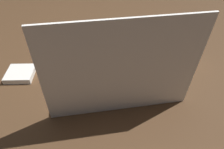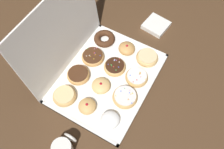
{
  "view_description": "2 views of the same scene",
  "coord_description": "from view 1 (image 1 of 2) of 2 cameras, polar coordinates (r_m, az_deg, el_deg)",
  "views": [
    {
      "loc": [
        0.13,
        0.8,
        0.67
      ],
      "look_at": [
        0.0,
        0.05,
        0.05
      ],
      "focal_mm": 34.92,
      "sensor_mm": 36.0,
      "label": 1
    },
    {
      "loc": [
        -0.49,
        -0.3,
        1.05
      ],
      "look_at": [
        -0.0,
        -0.02,
        0.06
      ],
      "focal_mm": 37.98,
      "sensor_mm": 36.0,
      "label": 2
    }
  ],
  "objects": [
    {
      "name": "sprinkle_donut_1",
      "position": [
        1.15,
        1.67,
        5.33
      ],
      "size": [
        0.12,
        0.12,
        0.04
      ],
      "color": "tan",
      "rests_on": "donut_box"
    },
    {
      "name": "jelly_filled_donut_5",
      "position": [
        1.04,
        3.28,
        1.4
      ],
      "size": [
        0.09,
        0.09,
        0.05
      ],
      "color": "#E5B770",
      "rests_on": "donut_box"
    },
    {
      "name": "sprinkle_donut_6",
      "position": [
        1.03,
        -3.67,
        0.89
      ],
      "size": [
        0.11,
        0.11,
        0.04
      ],
      "color": "tan",
      "rests_on": "donut_box"
    },
    {
      "name": "sprinkle_donut_2",
      "position": [
        1.13,
        -4.46,
        4.7
      ],
      "size": [
        0.11,
        0.11,
        0.04
      ],
      "color": "tan",
      "rests_on": "donut_box"
    },
    {
      "name": "jelly_filled_donut_4",
      "position": [
        1.08,
        9.61,
        2.29
      ],
      "size": [
        0.08,
        0.08,
        0.05
      ],
      "color": "tan",
      "rests_on": "donut_box"
    },
    {
      "name": "chocolate_frosted_donut_9",
      "position": [
        0.95,
        5.08,
        -3.27
      ],
      "size": [
        0.11,
        0.11,
        0.04
      ],
      "color": "tan",
      "rests_on": "donut_box"
    },
    {
      "name": "powdered_filled_donut_0",
      "position": [
        1.17,
        8.07,
        5.76
      ],
      "size": [
        0.09,
        0.09,
        0.04
      ],
      "color": "white",
      "rests_on": "donut_box"
    },
    {
      "name": "donut_box",
      "position": [
        1.05,
        -0.25,
        -0.0
      ],
      "size": [
        0.55,
        0.42,
        0.01
      ],
      "color": "white",
      "rests_on": "ground"
    },
    {
      "name": "jelly_filled_donut_7",
      "position": [
        1.03,
        -10.74,
        0.34
      ],
      "size": [
        0.09,
        0.09,
        0.05
      ],
      "color": "tan",
      "rests_on": "donut_box"
    },
    {
      "name": "sprinkle_donut_10",
      "position": [
        0.94,
        -2.62,
        -4.02
      ],
      "size": [
        0.12,
        0.12,
        0.04
      ],
      "color": "tan",
      "rests_on": "donut_box"
    },
    {
      "name": "coffee_mug",
      "position": [
        1.16,
        19.46,
        4.25
      ],
      "size": [
        0.1,
        0.08,
        0.09
      ],
      "color": "white",
      "rests_on": "ground"
    },
    {
      "name": "glazed_ring_donut_3",
      "position": [
        1.13,
        -11.01,
        3.92
      ],
      "size": [
        0.11,
        0.11,
        0.04
      ],
      "color": "#E5B770",
      "rests_on": "donut_box"
    },
    {
      "name": "box_lid_open",
      "position": [
        0.74,
        2.68,
        0.63
      ],
      "size": [
        0.55,
        0.05,
        0.42
      ],
      "primitive_type": "cube",
      "rotation": [
        1.46,
        0.0,
        0.0
      ],
      "color": "white",
      "rests_on": "ground"
    },
    {
      "name": "glazed_ring_donut_8",
      "position": [
        0.99,
        12.14,
        -2.15
      ],
      "size": [
        0.11,
        0.11,
        0.04
      ],
      "color": "tan",
      "rests_on": "donut_box"
    },
    {
      "name": "chocolate_cake_ring_donut_11",
      "position": [
        0.93,
        -10.7,
        -5.32
      ],
      "size": [
        0.11,
        0.11,
        0.03
      ],
      "color": "#472816",
      "rests_on": "donut_box"
    },
    {
      "name": "ground_plane",
      "position": [
        1.05,
        -0.25,
        -0.23
      ],
      "size": [
        3.0,
        3.0,
        0.0
      ],
      "primitive_type": "plane",
      "color": "#4C331E"
    },
    {
      "name": "napkin_stack",
      "position": [
        1.13,
        -22.86,
        0.21
      ],
      "size": [
        0.14,
        0.14,
        0.03
      ],
      "primitive_type": "cube",
      "rotation": [
        0.0,
        0.0,
        -0.14
      ],
      "color": "white",
      "rests_on": "ground"
    }
  ]
}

